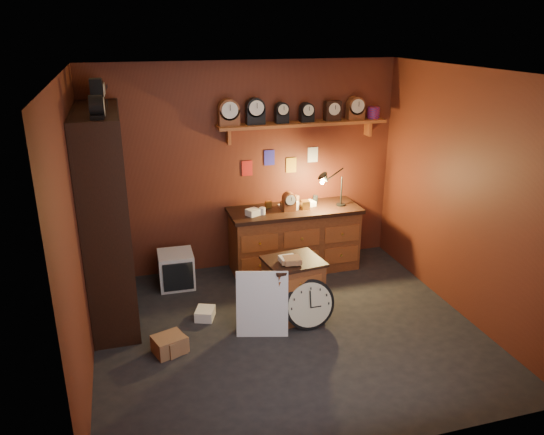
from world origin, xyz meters
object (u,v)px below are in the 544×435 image
(shelving_unit, at_px, (103,207))
(workbench, at_px, (294,235))
(low_cabinet, at_px, (293,286))
(big_round_clock, at_px, (309,304))

(shelving_unit, relative_size, workbench, 1.50)
(low_cabinet, relative_size, big_round_clock, 1.39)
(shelving_unit, distance_m, big_round_clock, 2.45)
(big_round_clock, bearing_deg, low_cabinet, 109.68)
(workbench, xyz_separation_m, low_cabinet, (-0.41, -1.19, -0.09))
(shelving_unit, bearing_deg, big_round_clock, -25.32)
(workbench, relative_size, big_round_clock, 3.06)
(workbench, height_order, low_cabinet, workbench)
(shelving_unit, height_order, workbench, shelving_unit)
(low_cabinet, xyz_separation_m, big_round_clock, (0.09, -0.26, -0.10))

